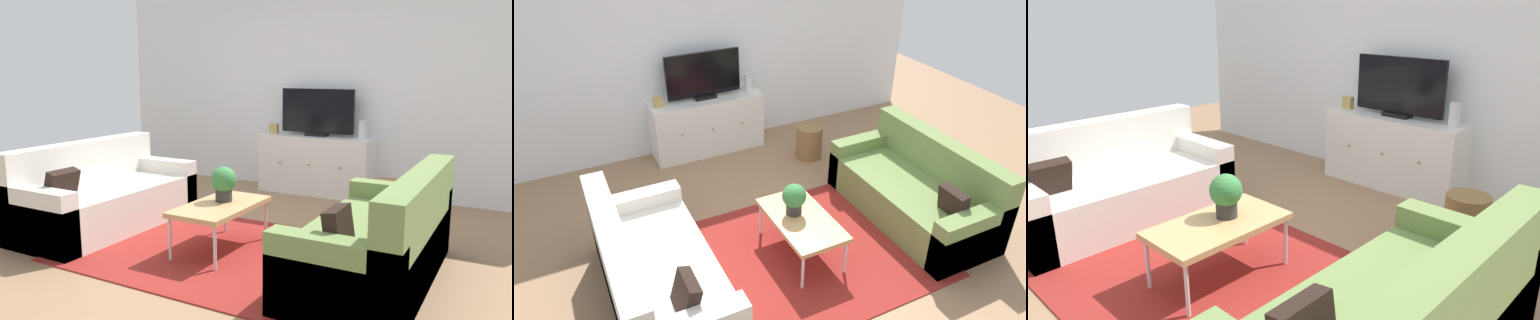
% 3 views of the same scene
% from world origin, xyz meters
% --- Properties ---
extents(ground_plane, '(10.00, 10.00, 0.00)m').
position_xyz_m(ground_plane, '(0.00, 0.00, 0.00)').
color(ground_plane, '#997251').
extents(wall_back, '(6.40, 0.12, 2.70)m').
position_xyz_m(wall_back, '(0.00, 2.55, 1.35)').
color(wall_back, white).
rests_on(wall_back, ground_plane).
extents(area_rug, '(2.50, 1.90, 0.01)m').
position_xyz_m(area_rug, '(0.00, -0.15, 0.01)').
color(area_rug, maroon).
rests_on(area_rug, ground_plane).
extents(couch_left_side, '(0.86, 1.86, 0.86)m').
position_xyz_m(couch_left_side, '(-1.44, -0.10, 0.29)').
color(couch_left_side, silver).
rests_on(couch_left_side, ground_plane).
extents(couch_right_side, '(0.86, 1.86, 0.86)m').
position_xyz_m(couch_right_side, '(1.44, -0.10, 0.29)').
color(couch_right_side, olive).
rests_on(couch_right_side, ground_plane).
extents(coffee_table, '(0.53, 0.94, 0.42)m').
position_xyz_m(coffee_table, '(0.01, -0.11, 0.39)').
color(coffee_table, tan).
rests_on(coffee_table, ground_plane).
extents(potted_plant, '(0.23, 0.23, 0.31)m').
position_xyz_m(potted_plant, '(-0.02, -0.01, 0.60)').
color(potted_plant, '#2D2D2D').
rests_on(potted_plant, coffee_table).
extents(tv_console, '(1.45, 0.47, 0.75)m').
position_xyz_m(tv_console, '(-0.07, 2.27, 0.37)').
color(tv_console, white).
rests_on(tv_console, ground_plane).
extents(flat_screen_tv, '(0.97, 0.16, 0.60)m').
position_xyz_m(flat_screen_tv, '(-0.07, 2.29, 1.05)').
color(flat_screen_tv, black).
rests_on(flat_screen_tv, tv_console).
extents(glass_vase, '(0.11, 0.11, 0.23)m').
position_xyz_m(glass_vase, '(0.54, 2.27, 0.86)').
color(glass_vase, silver).
rests_on(glass_vase, tv_console).
extents(mantel_clock, '(0.11, 0.07, 0.13)m').
position_xyz_m(mantel_clock, '(-0.68, 2.27, 0.81)').
color(mantel_clock, tan).
rests_on(mantel_clock, tv_console).
extents(wicker_basket, '(0.34, 0.34, 0.43)m').
position_xyz_m(wicker_basket, '(1.05, 1.51, 0.22)').
color(wicker_basket, olive).
rests_on(wicker_basket, ground_plane).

